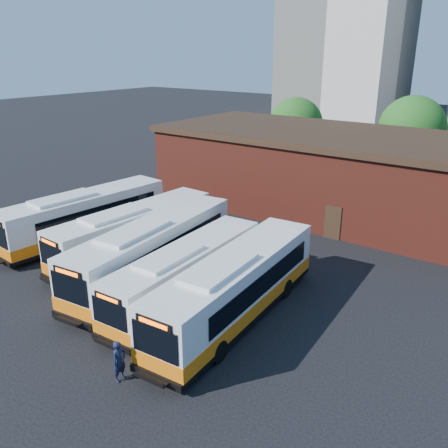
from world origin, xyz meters
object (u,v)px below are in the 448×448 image
Objects in this scene: bus_mideast at (187,275)px; transit_worker at (119,361)px; bus_farwest at (85,218)px; bus_east at (236,290)px; bus_west at (134,234)px; bus_midwest at (153,252)px.

bus_mideast reaches higher than transit_worker.
bus_farwest is 1.00× the size of bus_east.
bus_east is 7.21× the size of transit_worker.
bus_farwest is 1.11× the size of bus_mideast.
bus_west is 12.38m from transit_worker.
bus_west is at bearing 39.89° from transit_worker.
bus_east is at bearing -4.68° from bus_farwest.
bus_mideast is (6.43, -2.31, -0.09)m from bus_west.
bus_mideast is at bearing -7.28° from bus_farwest.
bus_west is at bearing 161.91° from bus_east.
bus_west is 0.93× the size of bus_midwest.
bus_west reaches higher than transit_worker.
bus_farwest reaches higher than bus_west.
bus_west is (4.90, 0.00, -0.06)m from bus_farwest.
bus_east is (14.47, -2.27, 0.00)m from bus_farwest.
bus_midwest is 1.14× the size of bus_mideast.
bus_east reaches higher than bus_mideast.
bus_mideast is at bearing 14.03° from transit_worker.
bus_east is (6.35, -0.76, -0.04)m from bus_midwest.
transit_worker is (-0.98, -6.62, -0.68)m from bus_east.
bus_farwest reaches higher than bus_mideast.
bus_west is 3.56m from bus_midwest.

